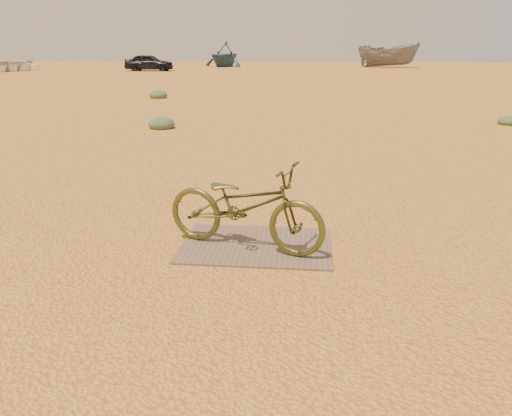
# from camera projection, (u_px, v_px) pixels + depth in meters

# --- Properties ---
(ground) EXTENTS (120.00, 120.00, 0.00)m
(ground) POSITION_uv_depth(u_px,v_px,m) (290.00, 237.00, 5.56)
(ground) COLOR #E29949
(ground) RESTS_ON ground
(plywood_board) EXTENTS (1.58, 1.12, 0.02)m
(plywood_board) POSITION_uv_depth(u_px,v_px,m) (256.00, 245.00, 5.30)
(plywood_board) COLOR brown
(plywood_board) RESTS_ON ground
(bicycle) EXTENTS (1.83, 1.08, 0.91)m
(bicycle) POSITION_uv_depth(u_px,v_px,m) (245.00, 206.00, 5.09)
(bicycle) COLOR #495123
(bicycle) RESTS_ON plywood_board
(car) EXTENTS (3.89, 1.57, 1.32)m
(car) POSITION_uv_depth(u_px,v_px,m) (149.00, 62.00, 40.62)
(car) COLOR black
(car) RESTS_ON ground
(boat_near_left) EXTENTS (4.58, 6.11, 1.20)m
(boat_near_left) POSITION_uv_depth(u_px,v_px,m) (2.00, 64.00, 40.09)
(boat_near_left) COLOR silver
(boat_near_left) RESTS_ON ground
(boat_far_left) EXTENTS (5.32, 5.64, 2.36)m
(boat_far_left) POSITION_uv_depth(u_px,v_px,m) (225.00, 54.00, 47.97)
(boat_far_left) COLOR #32526E
(boat_far_left) RESTS_ON ground
(boat_mid_right) EXTENTS (6.06, 3.80, 2.20)m
(boat_mid_right) POSITION_uv_depth(u_px,v_px,m) (388.00, 55.00, 46.84)
(boat_mid_right) COLOR slate
(boat_mid_right) RESTS_ON ground
(kale_a) EXTENTS (0.67, 0.67, 0.37)m
(kale_a) POSITION_uv_depth(u_px,v_px,m) (162.00, 128.00, 12.80)
(kale_a) COLOR #546C48
(kale_a) RESTS_ON ground
(kale_b) EXTENTS (0.52, 0.52, 0.29)m
(kale_b) POSITION_uv_depth(u_px,v_px,m) (508.00, 125.00, 13.38)
(kale_b) COLOR #546C48
(kale_b) RESTS_ON ground
(kale_c) EXTENTS (0.71, 0.71, 0.39)m
(kale_c) POSITION_uv_depth(u_px,v_px,m) (158.00, 98.00, 20.05)
(kale_c) COLOR #546C48
(kale_c) RESTS_ON ground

